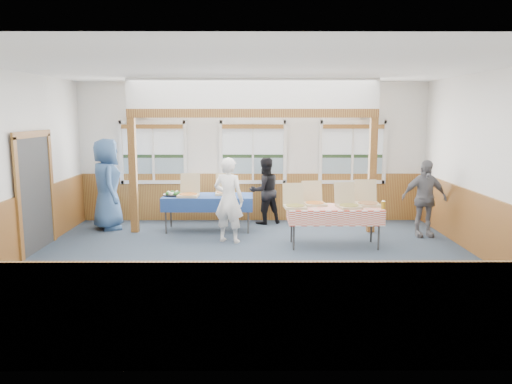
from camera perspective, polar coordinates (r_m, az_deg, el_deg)
floor at (r=8.42m, az=-0.40°, el=-8.22°), size 8.00×8.00×0.00m
ceiling at (r=8.07m, az=-0.43°, el=14.03°), size 8.00×8.00×0.00m
wall_back at (r=11.58m, az=-0.36°, el=4.58°), size 8.00×0.00×8.00m
wall_front at (r=4.63m, az=-0.57°, el=-2.10°), size 8.00×0.00×8.00m
wall_left at (r=9.04m, az=-26.71°, el=2.38°), size 0.00×8.00×8.00m
wall_right at (r=9.01m, az=25.96°, el=2.41°), size 0.00×8.00×8.00m
wainscot_back at (r=11.68m, az=-0.35°, el=-0.57°), size 7.98×0.05×1.10m
wainscot_front at (r=4.96m, az=-0.55°, el=-14.03°), size 7.98×0.05×1.10m
wainscot_left at (r=9.19m, az=-26.11°, el=-4.13°), size 0.05×6.98×1.10m
wainscot_right at (r=9.17m, az=25.37°, el=-4.11°), size 0.05×6.98×1.10m
cased_opening at (r=9.90m, az=-23.98°, el=-0.16°), size 0.06×1.30×2.10m
window_left at (r=11.76m, az=-11.68°, el=4.85°), size 1.56×0.10×1.46m
window_mid at (r=11.53m, az=-0.36°, el=4.96°), size 1.56×0.10×1.46m
window_right at (r=11.75m, az=10.97°, el=4.87°), size 1.56×0.10×1.46m
post_left at (r=10.72m, az=-13.86°, el=1.82°), size 0.15×0.15×2.40m
post_right at (r=10.71m, az=13.14°, el=1.84°), size 0.15×0.15×2.40m
cross_beam at (r=10.34m, az=-0.38°, el=8.99°), size 5.15×0.18×0.18m
table_left at (r=10.69m, az=-5.50°, el=-0.68°), size 2.07×1.59×0.76m
table_right at (r=9.47m, az=8.94°, el=-2.03°), size 1.78×0.87×0.76m
pizza_box_a at (r=10.61m, az=-7.70°, el=-0.12°), size 0.44×0.53×0.46m
pizza_box_b at (r=10.80m, az=-3.59°, el=0.10°), size 0.42×0.50×0.43m
pizza_box_c at (r=9.26m, az=4.44°, el=-1.40°), size 0.43×0.51×0.43m
pizza_box_d at (r=9.59m, az=6.67°, el=-1.08°), size 0.46×0.54×0.44m
pizza_box_e at (r=9.42m, az=10.48°, el=-1.35°), size 0.49×0.56×0.44m
pizza_box_f at (r=9.71m, az=12.62°, el=-1.09°), size 0.43×0.53×0.46m
veggie_tray at (r=10.77m, az=-9.48°, el=-0.22°), size 0.42×0.42×0.09m
drink_glass at (r=9.38m, az=14.33°, el=-1.47°), size 0.07×0.07×0.15m
woman_white at (r=9.66m, az=-3.14°, el=-0.92°), size 0.71×0.59×1.66m
woman_black at (r=11.28m, az=1.00°, el=0.13°), size 0.91×0.83×1.51m
man_blue at (r=11.20m, az=-16.66°, el=0.86°), size 0.94×1.12×1.96m
person_grey at (r=10.66m, az=18.67°, el=-0.69°), size 0.94×0.43×1.57m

